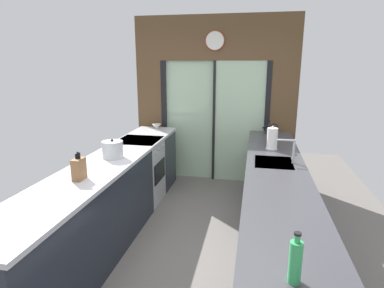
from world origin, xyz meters
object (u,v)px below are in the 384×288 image
at_px(kettle, 269,128).
at_px(soap_bottle_near, 295,261).
at_px(oven_range, 140,171).
at_px(soap_bottle_far, 271,135).
at_px(mixing_bowl, 157,126).
at_px(paper_towel_roll, 272,139).
at_px(stock_pot, 113,149).
at_px(knife_block, 79,169).

xyz_separation_m(kettle, soap_bottle_near, (-0.00, -3.48, 0.02)).
xyz_separation_m(oven_range, soap_bottle_far, (1.80, 0.17, 0.57)).
height_order(mixing_bowl, paper_towel_roll, paper_towel_roll).
height_order(kettle, soap_bottle_near, soap_bottle_near).
height_order(soap_bottle_near, soap_bottle_far, soap_bottle_near).
distance_m(stock_pot, kettle, 2.44).
height_order(kettle, soap_bottle_far, soap_bottle_far).
bearing_deg(oven_range, knife_block, -89.34).
relative_size(oven_range, stock_pot, 3.86).
xyz_separation_m(mixing_bowl, soap_bottle_near, (1.78, -3.48, 0.07)).
distance_m(stock_pot, soap_bottle_far, 2.07).
xyz_separation_m(knife_block, kettle, (1.78, 2.38, -0.01)).
bearing_deg(soap_bottle_near, oven_range, 123.65).
relative_size(knife_block, stock_pot, 1.12).
distance_m(oven_range, paper_towel_roll, 1.90).
height_order(oven_range, kettle, kettle).
distance_m(kettle, soap_bottle_near, 3.48).
height_order(knife_block, kettle, knife_block).
distance_m(knife_block, soap_bottle_far, 2.51).
bearing_deg(paper_towel_roll, oven_range, 175.08).
distance_m(oven_range, soap_bottle_far, 1.89).
distance_m(oven_range, stock_pot, 1.04).
bearing_deg(knife_block, soap_bottle_far, 44.81).
bearing_deg(stock_pot, oven_range, 91.20).
distance_m(knife_block, kettle, 2.97).
xyz_separation_m(knife_block, soap_bottle_near, (1.78, -1.10, 0.01)).
relative_size(oven_range, soap_bottle_near, 3.41).
bearing_deg(oven_range, paper_towel_roll, -4.92).
height_order(knife_block, stock_pot, knife_block).
xyz_separation_m(mixing_bowl, knife_block, (0.00, -2.38, 0.06)).
xyz_separation_m(soap_bottle_near, soap_bottle_far, (-0.00, 2.87, -0.01)).
bearing_deg(oven_range, kettle, 23.44).
bearing_deg(paper_towel_roll, stock_pot, -157.82).
relative_size(kettle, paper_towel_roll, 0.80).
bearing_deg(kettle, knife_block, -126.82).
bearing_deg(knife_block, stock_pot, 90.00).
relative_size(oven_range, mixing_bowl, 6.00).
bearing_deg(kettle, soap_bottle_near, -90.04).
relative_size(mixing_bowl, kettle, 0.65).
relative_size(oven_range, kettle, 3.88).
bearing_deg(knife_block, soap_bottle_near, -31.77).
distance_m(mixing_bowl, knife_block, 2.38).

